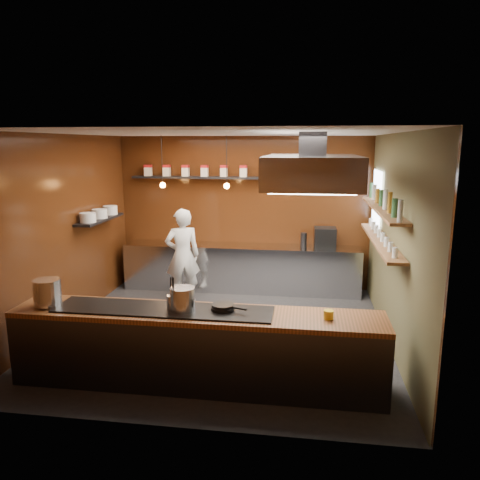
% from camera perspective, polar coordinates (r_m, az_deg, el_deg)
% --- Properties ---
extents(floor, '(5.00, 5.00, 0.00)m').
position_cam_1_polar(floor, '(7.36, -2.27, -11.15)').
color(floor, black).
rests_on(floor, ground).
extents(back_wall, '(5.00, 0.00, 5.00)m').
position_cam_1_polar(back_wall, '(9.35, 0.43, 3.35)').
color(back_wall, '#37180A').
rests_on(back_wall, ground).
extents(left_wall, '(0.00, 5.00, 5.00)m').
position_cam_1_polar(left_wall, '(7.77, -20.82, 0.88)').
color(left_wall, '#37180A').
rests_on(left_wall, ground).
extents(right_wall, '(0.00, 5.00, 5.00)m').
position_cam_1_polar(right_wall, '(6.92, 18.45, -0.21)').
color(right_wall, brown).
rests_on(right_wall, ground).
extents(ceiling, '(5.00, 5.00, 0.00)m').
position_cam_1_polar(ceiling, '(6.78, -2.47, 12.92)').
color(ceiling, silver).
rests_on(ceiling, back_wall).
extents(window_pane, '(0.00, 1.00, 1.00)m').
position_cam_1_polar(window_pane, '(8.50, 16.32, 4.78)').
color(window_pane, white).
rests_on(window_pane, right_wall).
extents(prep_counter, '(4.60, 0.65, 0.90)m').
position_cam_1_polar(prep_counter, '(9.24, 0.15, -3.40)').
color(prep_counter, silver).
rests_on(prep_counter, floor).
extents(pass_counter, '(4.40, 0.72, 0.94)m').
position_cam_1_polar(pass_counter, '(5.74, -5.31, -12.95)').
color(pass_counter, '#38383D').
rests_on(pass_counter, floor).
extents(tin_shelf, '(2.60, 0.26, 0.04)m').
position_cam_1_polar(tin_shelf, '(9.30, -5.23, 7.60)').
color(tin_shelf, black).
rests_on(tin_shelf, back_wall).
extents(plate_shelf, '(0.30, 1.40, 0.04)m').
position_cam_1_polar(plate_shelf, '(8.56, -16.70, 2.43)').
color(plate_shelf, black).
rests_on(plate_shelf, left_wall).
extents(bottle_shelf_upper, '(0.26, 2.80, 0.04)m').
position_cam_1_polar(bottle_shelf_upper, '(7.11, 16.99, 3.64)').
color(bottle_shelf_upper, brown).
rests_on(bottle_shelf_upper, right_wall).
extents(bottle_shelf_lower, '(0.26, 2.80, 0.04)m').
position_cam_1_polar(bottle_shelf_lower, '(7.19, 16.76, -0.07)').
color(bottle_shelf_lower, brown).
rests_on(bottle_shelf_lower, right_wall).
extents(extractor_hood, '(1.20, 2.00, 0.72)m').
position_cam_1_polar(extractor_hood, '(6.28, 8.75, 8.38)').
color(extractor_hood, '#38383D').
rests_on(extractor_hood, ceiling).
extents(pendant_left, '(0.10, 0.10, 0.95)m').
position_cam_1_polar(pendant_left, '(8.80, -9.41, 6.95)').
color(pendant_left, black).
rests_on(pendant_left, ceiling).
extents(pendant_right, '(0.10, 0.10, 0.95)m').
position_cam_1_polar(pendant_right, '(8.52, -1.63, 6.95)').
color(pendant_right, black).
rests_on(pendant_right, ceiling).
extents(storage_tins, '(2.43, 0.13, 0.22)m').
position_cam_1_polar(storage_tins, '(9.26, -4.33, 8.41)').
color(storage_tins, beige).
rests_on(storage_tins, tin_shelf).
extents(plate_stacks, '(0.26, 1.16, 0.16)m').
position_cam_1_polar(plate_stacks, '(8.55, -16.74, 3.09)').
color(plate_stacks, white).
rests_on(plate_stacks, plate_shelf).
extents(bottles, '(0.06, 2.66, 0.24)m').
position_cam_1_polar(bottles, '(7.10, 17.05, 4.76)').
color(bottles, silver).
rests_on(bottles, bottle_shelf_upper).
extents(wine_glasses, '(0.07, 2.37, 0.13)m').
position_cam_1_polar(wine_glasses, '(7.17, 16.80, 0.59)').
color(wine_glasses, silver).
rests_on(wine_glasses, bottle_shelf_lower).
extents(stockpot_large, '(0.37, 0.37, 0.31)m').
position_cam_1_polar(stockpot_large, '(6.12, -22.45, -5.89)').
color(stockpot_large, silver).
rests_on(stockpot_large, pass_counter).
extents(stockpot_small, '(0.36, 0.36, 0.27)m').
position_cam_1_polar(stockpot_small, '(5.53, -7.01, -7.14)').
color(stockpot_small, silver).
rests_on(stockpot_small, pass_counter).
extents(utensil_crock, '(0.15, 0.15, 0.18)m').
position_cam_1_polar(utensil_crock, '(5.57, -8.21, -7.56)').
color(utensil_crock, silver).
rests_on(utensil_crock, pass_counter).
extents(frying_pan, '(0.44, 0.28, 0.07)m').
position_cam_1_polar(frying_pan, '(5.53, -2.07, -8.17)').
color(frying_pan, black).
rests_on(frying_pan, pass_counter).
extents(butter_jar, '(0.13, 0.13, 0.10)m').
position_cam_1_polar(butter_jar, '(5.40, 10.75, -8.94)').
color(butter_jar, yellow).
rests_on(butter_jar, pass_counter).
extents(espresso_machine, '(0.41, 0.39, 0.40)m').
position_cam_1_polar(espresso_machine, '(9.00, 10.32, 0.24)').
color(espresso_machine, black).
rests_on(espresso_machine, prep_counter).
extents(chef, '(0.74, 0.63, 1.72)m').
position_cam_1_polar(chef, '(8.55, -7.01, -1.89)').
color(chef, white).
rests_on(chef, floor).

